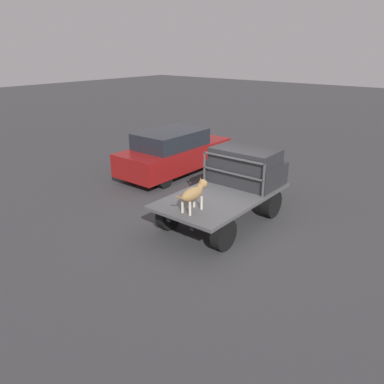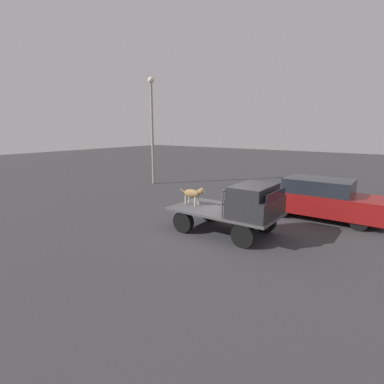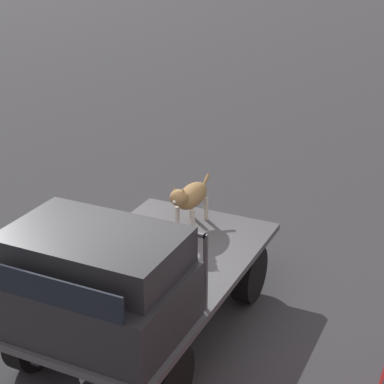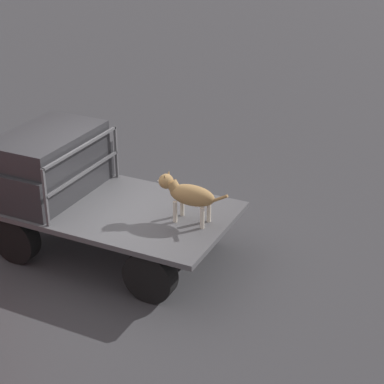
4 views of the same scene
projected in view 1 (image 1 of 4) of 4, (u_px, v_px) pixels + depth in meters
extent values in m
plane|color=#38383A|center=(222.00, 222.00, 9.86)|extent=(80.00, 80.00, 0.00)
cylinder|color=black|center=(221.00, 190.00, 11.04)|extent=(0.74, 0.24, 0.74)
cylinder|color=black|center=(272.00, 204.00, 10.07)|extent=(0.74, 0.24, 0.74)
cylinder|color=black|center=(169.00, 215.00, 9.39)|extent=(0.74, 0.24, 0.74)
cylinder|color=black|center=(224.00, 234.00, 8.42)|extent=(0.74, 0.24, 0.74)
cube|color=black|center=(211.00, 197.00, 9.84)|extent=(3.38, 0.10, 0.18)
cube|color=black|center=(234.00, 203.00, 9.43)|extent=(3.38, 0.10, 0.18)
cube|color=#4C4C4F|center=(222.00, 195.00, 9.59)|extent=(3.67, 1.98, 0.08)
cube|color=#28282B|center=(246.00, 172.00, 10.29)|extent=(1.29, 1.86, 0.61)
cube|color=#28282B|center=(246.00, 155.00, 10.05)|extent=(1.09, 1.72, 0.37)
cube|color=black|center=(259.00, 152.00, 10.59)|extent=(0.02, 1.53, 0.28)
cube|color=#4C4C4F|center=(204.00, 167.00, 10.26)|extent=(0.04, 0.04, 0.87)
cube|color=#4C4C4F|center=(264.00, 181.00, 9.19)|extent=(0.04, 0.04, 0.87)
cube|color=#4C4C4F|center=(233.00, 158.00, 9.58)|extent=(0.04, 1.82, 0.04)
cube|color=#4C4C4F|center=(232.00, 174.00, 9.73)|extent=(0.04, 1.82, 0.04)
cylinder|color=beige|center=(194.00, 201.00, 8.73)|extent=(0.06, 0.06, 0.32)
cylinder|color=beige|center=(201.00, 203.00, 8.60)|extent=(0.06, 0.06, 0.32)
cylinder|color=beige|center=(182.00, 206.00, 8.43)|extent=(0.06, 0.06, 0.32)
cylinder|color=beige|center=(190.00, 209.00, 8.30)|extent=(0.06, 0.06, 0.32)
ellipsoid|color=olive|center=(192.00, 194.00, 8.42)|extent=(0.68, 0.29, 0.29)
sphere|color=beige|center=(197.00, 194.00, 8.58)|extent=(0.13, 0.13, 0.13)
cylinder|color=olive|center=(200.00, 187.00, 8.60)|extent=(0.21, 0.16, 0.20)
sphere|color=olive|center=(203.00, 184.00, 8.67)|extent=(0.21, 0.21, 0.21)
cone|color=beige|center=(205.00, 183.00, 8.74)|extent=(0.12, 0.12, 0.12)
cone|color=olive|center=(201.00, 180.00, 8.66)|extent=(0.06, 0.08, 0.10)
cone|color=olive|center=(205.00, 181.00, 8.59)|extent=(0.06, 0.08, 0.10)
cylinder|color=olive|center=(180.00, 198.00, 8.12)|extent=(0.29, 0.04, 0.19)
cylinder|color=black|center=(185.00, 154.00, 15.07)|extent=(0.60, 0.20, 0.60)
cylinder|color=black|center=(215.00, 160.00, 14.20)|extent=(0.60, 0.20, 0.60)
cylinder|color=black|center=(133.00, 170.00, 13.06)|extent=(0.60, 0.20, 0.60)
cylinder|color=black|center=(165.00, 179.00, 12.18)|extent=(0.60, 0.20, 0.60)
cube|color=maroon|center=(175.00, 156.00, 13.50)|extent=(4.49, 1.77, 0.77)
cube|color=#1E232B|center=(171.00, 139.00, 13.10)|extent=(2.47, 1.59, 0.56)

